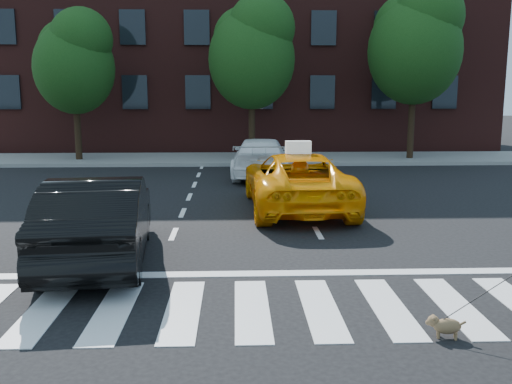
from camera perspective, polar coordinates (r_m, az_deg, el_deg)
ground at (r=8.46m, az=-0.40°, el=-11.64°), size 120.00×120.00×0.00m
crosswalk at (r=8.46m, az=-0.40°, el=-11.61°), size 13.00×2.40×0.01m
stop_line at (r=9.96m, az=-0.68°, el=-8.18°), size 12.00×0.30×0.01m
sidewalk_far at (r=25.53m, az=-1.57°, el=3.34°), size 30.00×4.00×0.15m
building at (r=32.97m, az=-1.75°, el=15.22°), size 26.00×10.00×12.00m
tree_left at (r=25.77m, az=-17.69°, el=12.66°), size 3.39×3.38×6.50m
tree_mid at (r=24.91m, az=-0.35°, el=14.17°), size 3.69×3.69×7.10m
tree_right at (r=26.11m, az=15.72°, el=14.53°), size 4.00×4.00×7.70m
taxi at (r=15.12m, az=4.11°, el=1.12°), size 2.71×5.54×1.51m
black_sedan at (r=10.91m, az=-15.46°, el=-2.61°), size 2.19×4.98×1.59m
white_suv at (r=20.67m, az=0.49°, el=3.46°), size 2.33×4.99×1.41m
dog at (r=7.89m, az=18.31°, el=-12.54°), size 0.50×0.28×0.29m
taxi_sign at (r=14.81m, az=4.24°, el=4.50°), size 0.66×0.30×0.32m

